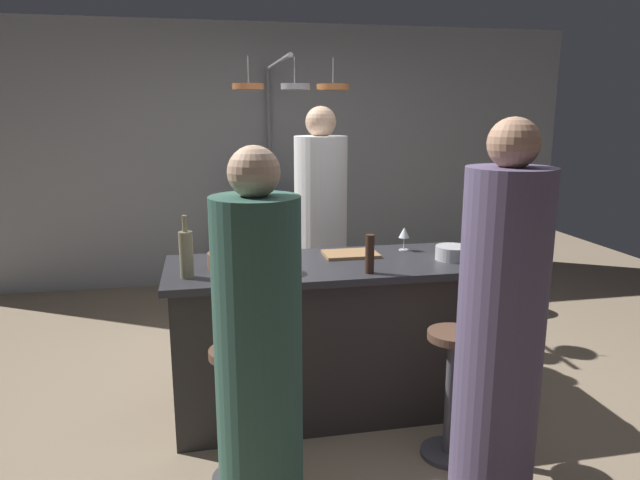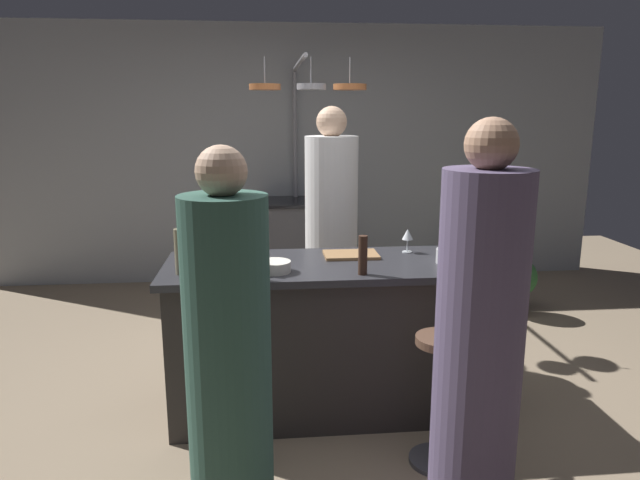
# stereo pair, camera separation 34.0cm
# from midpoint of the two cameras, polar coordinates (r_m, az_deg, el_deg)

# --- Properties ---
(ground_plane) EXTENTS (9.00, 9.00, 0.00)m
(ground_plane) POSITION_cam_midpoint_polar(r_m,az_deg,el_deg) (3.62, -2.31, -16.21)
(ground_plane) COLOR gray
(back_wall) EXTENTS (6.40, 0.16, 2.60)m
(back_wall) POSITION_cam_midpoint_polar(r_m,az_deg,el_deg) (6.02, -6.84, 8.28)
(back_wall) COLOR #9EA3A8
(back_wall) RESTS_ON ground_plane
(kitchen_island) EXTENTS (1.80, 0.72, 0.90)m
(kitchen_island) POSITION_cam_midpoint_polar(r_m,az_deg,el_deg) (3.42, -2.37, -9.55)
(kitchen_island) COLOR #332D2B
(kitchen_island) RESTS_ON ground_plane
(stove_range) EXTENTS (0.80, 0.64, 0.89)m
(stove_range) POSITION_cam_midpoint_polar(r_m,az_deg,el_deg) (5.75, -6.28, -0.51)
(stove_range) COLOR #47474C
(stove_range) RESTS_ON ground_plane
(chef) EXTENTS (0.38, 0.38, 1.78)m
(chef) POSITION_cam_midpoint_polar(r_m,az_deg,el_deg) (4.16, -2.27, -0.13)
(chef) COLOR white
(chef) RESTS_ON ground_plane
(bar_stool_right) EXTENTS (0.28, 0.28, 0.68)m
(bar_stool_right) POSITION_cam_midpoint_polar(r_m,az_deg,el_deg) (3.03, 9.66, -14.37)
(bar_stool_right) COLOR #4C4C51
(bar_stool_right) RESTS_ON ground_plane
(guest_right) EXTENTS (0.36, 0.36, 1.73)m
(guest_right) POSITION_cam_midpoint_polar(r_m,az_deg,el_deg) (2.54, 13.73, -9.52)
(guest_right) COLOR #594C6B
(guest_right) RESTS_ON ground_plane
(bar_stool_left) EXTENTS (0.28, 0.28, 0.68)m
(bar_stool_left) POSITION_cam_midpoint_polar(r_m,az_deg,el_deg) (2.86, -11.58, -16.23)
(bar_stool_left) COLOR #4C4C51
(bar_stool_left) RESTS_ON ground_plane
(guest_left) EXTENTS (0.34, 0.34, 1.63)m
(guest_left) POSITION_cam_midpoint_polar(r_m,az_deg,el_deg) (2.35, -10.34, -12.54)
(guest_left) COLOR #33594C
(guest_left) RESTS_ON ground_plane
(overhead_pot_rack) EXTENTS (0.90, 1.51, 2.17)m
(overhead_pot_rack) POSITION_cam_midpoint_polar(r_m,az_deg,el_deg) (5.00, -5.66, 12.10)
(overhead_pot_rack) COLOR gray
(overhead_pot_rack) RESTS_ON ground_plane
(potted_plant) EXTENTS (0.36, 0.36, 0.52)m
(potted_plant) POSITION_cam_midpoint_polar(r_m,az_deg,el_deg) (5.35, 14.92, -3.53)
(potted_plant) COLOR brown
(potted_plant) RESTS_ON ground_plane
(cutting_board) EXTENTS (0.32, 0.22, 0.02)m
(cutting_board) POSITION_cam_midpoint_polar(r_m,az_deg,el_deg) (3.44, 0.23, -1.43)
(cutting_board) COLOR #997047
(cutting_board) RESTS_ON kitchen_island
(pepper_mill) EXTENTS (0.05, 0.05, 0.21)m
(pepper_mill) POSITION_cam_midpoint_polar(r_m,az_deg,el_deg) (3.04, 1.78, -1.44)
(pepper_mill) COLOR #382319
(pepper_mill) RESTS_ON kitchen_island
(wine_bottle_green) EXTENTS (0.07, 0.07, 0.29)m
(wine_bottle_green) POSITION_cam_midpoint_polar(r_m,az_deg,el_deg) (3.07, -10.89, -1.43)
(wine_bottle_green) COLOR #193D23
(wine_bottle_green) RESTS_ON kitchen_island
(wine_bottle_white) EXTENTS (0.07, 0.07, 0.33)m
(wine_bottle_white) POSITION_cam_midpoint_polar(r_m,az_deg,el_deg) (3.08, -16.25, -1.34)
(wine_bottle_white) COLOR gray
(wine_bottle_white) RESTS_ON kitchen_island
(wine_bottle_amber) EXTENTS (0.07, 0.07, 0.32)m
(wine_bottle_amber) POSITION_cam_midpoint_polar(r_m,az_deg,el_deg) (2.95, -10.53, -1.70)
(wine_bottle_amber) COLOR brown
(wine_bottle_amber) RESTS_ON kitchen_island
(wine_glass_by_chef) EXTENTS (0.07, 0.07, 0.15)m
(wine_glass_by_chef) POSITION_cam_midpoint_polar(r_m,az_deg,el_deg) (3.34, -9.84, -0.36)
(wine_glass_by_chef) COLOR silver
(wine_glass_by_chef) RESTS_ON kitchen_island
(wine_glass_near_right_guest) EXTENTS (0.07, 0.07, 0.15)m
(wine_glass_near_right_guest) POSITION_cam_midpoint_polar(r_m,az_deg,el_deg) (3.56, 5.66, 0.59)
(wine_glass_near_right_guest) COLOR silver
(wine_glass_near_right_guest) RESTS_ON kitchen_island
(mixing_bowl_steel) EXTENTS (0.20, 0.20, 0.08)m
(mixing_bowl_steel) POSITION_cam_midpoint_polar(r_m,az_deg,el_deg) (3.39, 10.25, -1.30)
(mixing_bowl_steel) COLOR #B7B7BC
(mixing_bowl_steel) RESTS_ON kitchen_island
(mixing_bowl_ceramic) EXTENTS (0.18, 0.18, 0.06)m
(mixing_bowl_ceramic) POSITION_cam_midpoint_polar(r_m,az_deg,el_deg) (3.08, -7.09, -2.79)
(mixing_bowl_ceramic) COLOR silver
(mixing_bowl_ceramic) RESTS_ON kitchen_island
(mixing_bowl_wooden) EXTENTS (0.22, 0.22, 0.08)m
(mixing_bowl_wooden) POSITION_cam_midpoint_polar(r_m,az_deg,el_deg) (3.24, -12.16, -1.98)
(mixing_bowl_wooden) COLOR brown
(mixing_bowl_wooden) RESTS_ON kitchen_island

